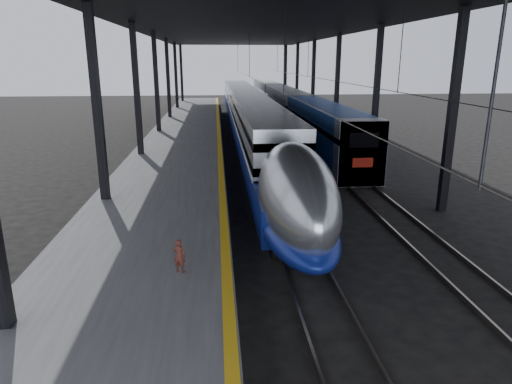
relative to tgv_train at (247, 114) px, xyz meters
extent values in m
plane|color=black|center=(-2.00, -28.92, -1.87)|extent=(160.00, 160.00, 0.00)
cube|color=#4C4C4F|center=(-5.50, -8.92, -1.37)|extent=(6.00, 80.00, 1.00)
cube|color=gold|center=(-2.70, -8.92, -0.87)|extent=(0.30, 80.00, 0.01)
cube|color=slate|center=(-0.72, -8.92, -1.79)|extent=(0.08, 80.00, 0.16)
cube|color=slate|center=(0.72, -8.92, -1.79)|extent=(0.08, 80.00, 0.16)
cube|color=slate|center=(4.28, -8.92, -1.79)|extent=(0.08, 80.00, 0.16)
cube|color=slate|center=(5.72, -8.92, -1.79)|extent=(0.08, 80.00, 0.16)
cube|color=black|center=(-7.80, -23.92, 2.63)|extent=(0.35, 0.35, 9.00)
cube|color=black|center=(7.60, -23.92, 2.63)|extent=(0.35, 0.35, 9.00)
cube|color=black|center=(-7.80, -13.92, 2.63)|extent=(0.35, 0.35, 9.00)
cube|color=black|center=(7.60, -13.92, 2.63)|extent=(0.35, 0.35, 9.00)
cube|color=black|center=(-7.80, -3.92, 2.63)|extent=(0.35, 0.35, 9.00)
cube|color=black|center=(7.60, -3.92, 2.63)|extent=(0.35, 0.35, 9.00)
cube|color=black|center=(-7.80, 6.08, 2.63)|extent=(0.35, 0.35, 9.00)
cube|color=black|center=(7.60, 6.08, 2.63)|extent=(0.35, 0.35, 9.00)
cube|color=black|center=(-7.80, 16.08, 2.63)|extent=(0.35, 0.35, 9.00)
cube|color=black|center=(7.60, 16.08, 2.63)|extent=(0.35, 0.35, 9.00)
cube|color=black|center=(-7.80, 26.08, 2.63)|extent=(0.35, 0.35, 9.00)
cube|color=black|center=(7.60, 26.08, 2.63)|extent=(0.35, 0.35, 9.00)
cube|color=black|center=(-0.10, -8.92, 7.38)|extent=(18.00, 75.00, 0.45)
cylinder|color=slate|center=(0.00, -8.92, 3.63)|extent=(0.03, 74.00, 0.03)
cylinder|color=slate|center=(5.00, -8.92, 3.63)|extent=(0.03, 74.00, 0.03)
cube|color=#B2B4B9|center=(0.00, 4.02, 0.27)|extent=(2.70, 57.00, 3.73)
cube|color=navy|center=(0.00, 2.52, -0.90)|extent=(2.78, 62.00, 1.44)
cube|color=silver|center=(0.00, 4.02, -0.15)|extent=(2.80, 57.00, 0.09)
cube|color=black|center=(0.00, 4.02, 1.34)|extent=(2.74, 57.00, 0.39)
cube|color=black|center=(0.00, 4.02, 0.27)|extent=(2.74, 57.00, 0.39)
ellipsoid|color=#B2B4B9|center=(0.00, -27.48, 0.13)|extent=(2.70, 8.40, 3.73)
ellipsoid|color=navy|center=(0.00, -27.48, -0.94)|extent=(2.78, 8.40, 1.58)
ellipsoid|color=black|center=(0.00, -30.08, 0.88)|extent=(1.40, 2.20, 0.84)
cube|color=black|center=(0.00, -27.48, -1.67)|extent=(2.05, 2.60, 0.40)
cube|color=black|center=(0.00, -5.48, -1.67)|extent=(2.05, 2.60, 0.40)
cube|color=navy|center=(5.00, -10.87, 0.03)|extent=(2.66, 18.00, 3.61)
cube|color=gray|center=(5.00, -19.27, 0.03)|extent=(2.71, 1.20, 3.66)
cube|color=black|center=(5.00, -19.89, 0.83)|extent=(1.62, 0.06, 0.81)
cube|color=#A0180C|center=(5.00, -19.89, -0.40)|extent=(1.14, 0.06, 0.52)
cube|color=gray|center=(5.00, 8.13, 0.03)|extent=(2.66, 18.00, 3.61)
cube|color=gray|center=(5.00, 27.13, 0.03)|extent=(2.66, 18.00, 3.61)
cube|color=black|center=(5.00, -16.87, -1.69)|extent=(2.09, 2.40, 0.36)
cube|color=black|center=(5.00, 5.13, -1.69)|extent=(2.09, 2.40, 0.36)
imported|color=#54261C|center=(-4.03, -31.50, -0.38)|extent=(0.42, 0.34, 0.99)
camera|label=1|loc=(-2.89, -43.55, 4.96)|focal=32.00mm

